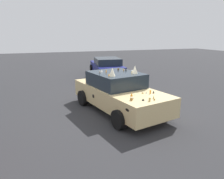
{
  "coord_description": "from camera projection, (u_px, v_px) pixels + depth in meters",
  "views": [
    {
      "loc": [
        -7.35,
        2.94,
        2.96
      ],
      "look_at": [
        0.0,
        0.3,
        0.9
      ],
      "focal_mm": 33.63,
      "sensor_mm": 36.0,
      "label": 1
    }
  ],
  "objects": [
    {
      "name": "art_car_decorated",
      "position": [
        118.0,
        92.0,
        8.26
      ],
      "size": [
        4.77,
        2.78,
        1.81
      ],
      "rotation": [
        0.0,
        0.0,
        3.35
      ],
      "color": "#D8BC7F",
      "rests_on": "ground"
    },
    {
      "name": "parked_sedan_near_right",
      "position": [
        107.0,
        67.0,
        15.23
      ],
      "size": [
        4.64,
        2.47,
        1.34
      ],
      "rotation": [
        0.0,
        0.0,
        -0.12
      ],
      "color": "navy",
      "rests_on": "ground"
    },
    {
      "name": "ground_plane",
      "position": [
        119.0,
        111.0,
        8.4
      ],
      "size": [
        60.0,
        60.0,
        0.0
      ],
      "primitive_type": "plane",
      "color": "#2D2D30"
    }
  ]
}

